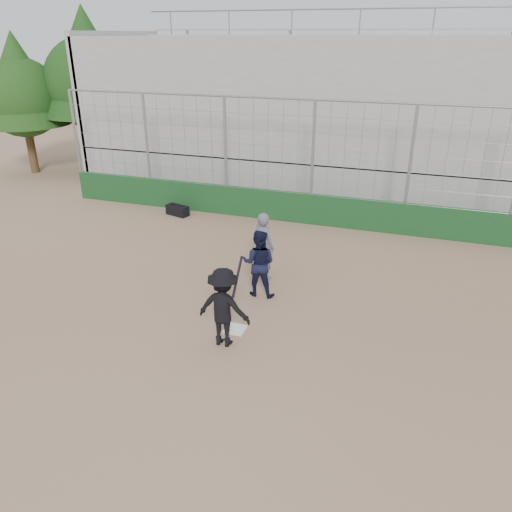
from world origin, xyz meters
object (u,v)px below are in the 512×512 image
(batter_at_plate, at_px, (224,307))
(equipment_bag, at_px, (177,210))
(catcher_crouched, at_px, (259,274))
(umpire, at_px, (264,249))

(batter_at_plate, distance_m, equipment_bag, 8.24)
(batter_at_plate, xyz_separation_m, catcher_crouched, (0.00, 2.19, -0.28))
(batter_at_plate, bearing_deg, umpire, 93.32)
(catcher_crouched, distance_m, umpire, 1.01)
(umpire, distance_m, equipment_bag, 5.76)
(catcher_crouched, height_order, umpire, umpire)
(batter_at_plate, xyz_separation_m, equipment_bag, (-4.56, 6.83, -0.67))
(catcher_crouched, bearing_deg, batter_at_plate, -90.12)
(batter_at_plate, xyz_separation_m, umpire, (-0.18, 3.15, -0.04))
(umpire, relative_size, equipment_bag, 1.82)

